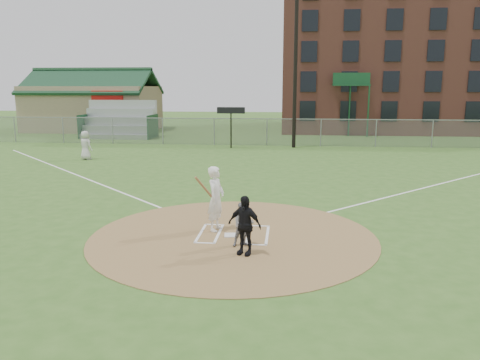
# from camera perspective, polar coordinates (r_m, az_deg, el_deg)

# --- Properties ---
(ground) EXTENTS (140.00, 140.00, 0.00)m
(ground) POSITION_cam_1_polar(r_m,az_deg,el_deg) (13.89, -0.84, -6.88)
(ground) COLOR #365F20
(ground) RESTS_ON ground
(dirt_circle) EXTENTS (8.40, 8.40, 0.02)m
(dirt_circle) POSITION_cam_1_polar(r_m,az_deg,el_deg) (13.89, -0.84, -6.84)
(dirt_circle) COLOR olive
(dirt_circle) RESTS_ON ground
(home_plate) EXTENTS (0.44, 0.44, 0.03)m
(home_plate) POSITION_cam_1_polar(r_m,az_deg,el_deg) (13.89, -1.08, -6.73)
(home_plate) COLOR silver
(home_plate) RESTS_ON dirt_circle
(foul_line_first) EXTENTS (17.04, 17.04, 0.01)m
(foul_line_first) POSITION_cam_1_polar(r_m,az_deg,el_deg) (23.74, 24.02, -0.21)
(foul_line_first) COLOR white
(foul_line_first) RESTS_ON ground
(foul_line_third) EXTENTS (17.04, 17.04, 0.01)m
(foul_line_third) POSITION_cam_1_polar(r_m,az_deg,el_deg) (24.87, -19.36, 0.62)
(foul_line_third) COLOR white
(foul_line_third) RESTS_ON ground
(catcher) EXTENTS (0.72, 0.65, 1.23)m
(catcher) POSITION_cam_1_polar(r_m,az_deg,el_deg) (12.84, 0.40, -5.45)
(catcher) COLOR gray
(catcher) RESTS_ON dirt_circle
(umpire) EXTENTS (1.00, 0.68, 1.58)m
(umpire) POSITION_cam_1_polar(r_m,az_deg,el_deg) (12.19, 0.55, -5.52)
(umpire) COLOR black
(umpire) RESTS_ON dirt_circle
(ondeck_player) EXTENTS (1.00, 0.85, 1.74)m
(ondeck_player) POSITION_cam_1_polar(r_m,az_deg,el_deg) (29.82, -18.31, 4.04)
(ondeck_player) COLOR silver
(ondeck_player) RESTS_ON ground
(batters_boxes) EXTENTS (2.08, 1.88, 0.01)m
(batters_boxes) POSITION_cam_1_polar(r_m,az_deg,el_deg) (14.03, -0.77, -6.59)
(batters_boxes) COLOR white
(batters_boxes) RESTS_ON dirt_circle
(batter_at_plate) EXTENTS (0.87, 1.03, 1.98)m
(batter_at_plate) POSITION_cam_1_polar(r_m,az_deg,el_deg) (14.17, -2.96, -2.28)
(batter_at_plate) COLOR white
(batter_at_plate) RESTS_ON dirt_circle
(outfield_fence) EXTENTS (56.08, 0.08, 2.03)m
(outfield_fence) POSITION_cam_1_polar(r_m,az_deg,el_deg) (35.30, 3.30, 5.87)
(outfield_fence) COLOR slate
(outfield_fence) RESTS_ON ground
(bleachers) EXTENTS (6.08, 3.20, 3.20)m
(bleachers) POSITION_cam_1_polar(r_m,az_deg,el_deg) (42.00, -14.57, 7.18)
(bleachers) COLOR #B7BABF
(bleachers) RESTS_ON ground
(clubhouse) EXTENTS (12.20, 8.71, 6.23)m
(clubhouse) POSITION_cam_1_polar(r_m,az_deg,el_deg) (50.11, -17.34, 8.55)
(clubhouse) COLOR tan
(clubhouse) RESTS_ON ground
(brick_warehouse) EXTENTS (30.00, 17.17, 15.00)m
(brick_warehouse) POSITION_cam_1_polar(r_m,az_deg,el_deg) (53.18, 22.26, 13.88)
(brick_warehouse) COLOR brown
(brick_warehouse) RESTS_ON ground
(light_pole) EXTENTS (1.20, 0.30, 12.22)m
(light_pole) POSITION_cam_1_polar(r_m,az_deg,el_deg) (34.19, 6.80, 15.02)
(light_pole) COLOR black
(light_pole) RESTS_ON ground
(scoreboard_sign) EXTENTS (2.00, 0.10, 2.93)m
(scoreboard_sign) POSITION_cam_1_polar(r_m,az_deg,el_deg) (33.61, -1.11, 7.96)
(scoreboard_sign) COLOR black
(scoreboard_sign) RESTS_ON ground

